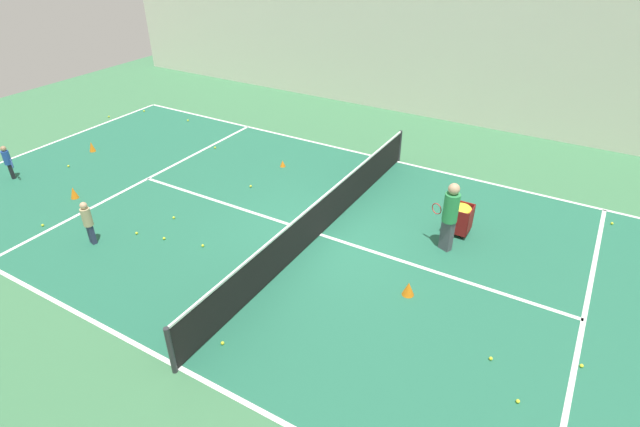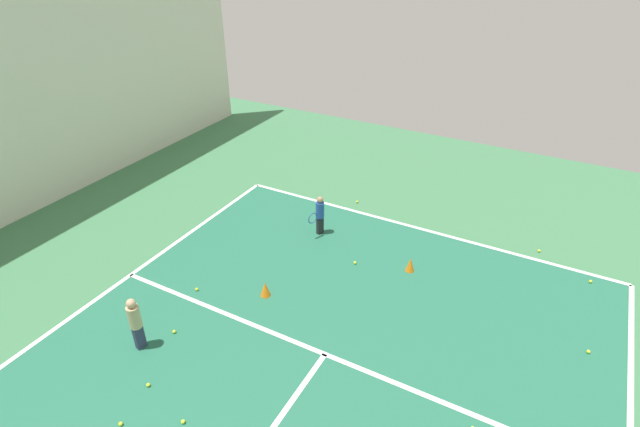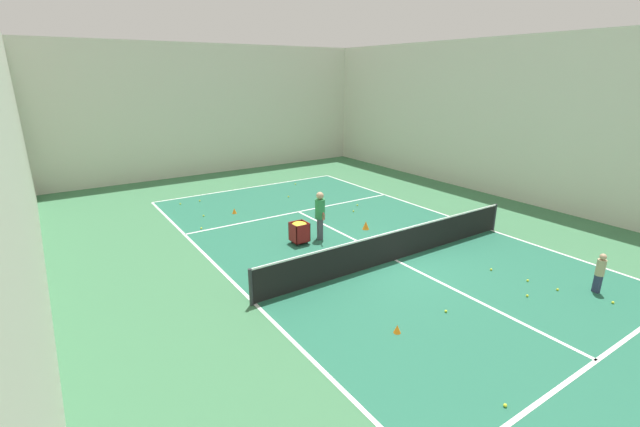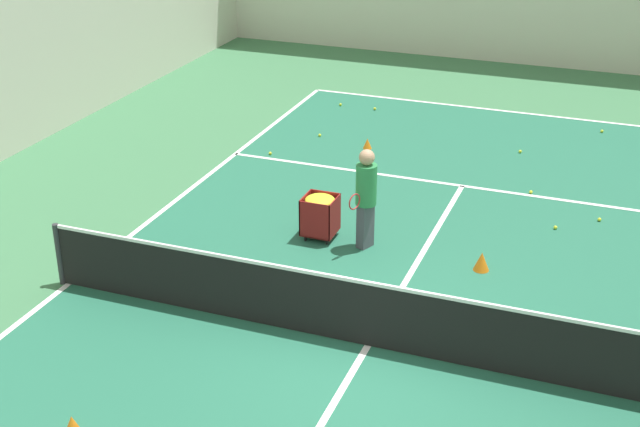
# 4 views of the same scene
# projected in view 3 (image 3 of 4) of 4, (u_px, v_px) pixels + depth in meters

# --- Properties ---
(ground_plane) EXTENTS (35.20, 35.20, 0.00)m
(ground_plane) POSITION_uv_depth(u_px,v_px,m) (396.00, 260.00, 13.84)
(ground_plane) COLOR #3D754C
(court_playing_area) EXTENTS (9.99, 22.24, 0.00)m
(court_playing_area) POSITION_uv_depth(u_px,v_px,m) (396.00, 260.00, 13.84)
(court_playing_area) COLOR #23664C
(court_playing_area) RESTS_ON ground
(line_baseline_far) EXTENTS (9.99, 0.10, 0.00)m
(line_baseline_far) POSITION_uv_depth(u_px,v_px,m) (250.00, 188.00, 22.63)
(line_baseline_far) COLOR white
(line_baseline_far) RESTS_ON ground
(line_sideline_left) EXTENTS (0.10, 22.24, 0.00)m
(line_sideline_left) POSITION_uv_depth(u_px,v_px,m) (255.00, 304.00, 11.21)
(line_sideline_left) COLOR white
(line_sideline_left) RESTS_ON ground
(line_sideline_right) EXTENTS (0.10, 22.24, 0.00)m
(line_sideline_right) POSITION_uv_depth(u_px,v_px,m) (491.00, 230.00, 16.47)
(line_sideline_right) COLOR white
(line_sideline_right) RESTS_ON ground
(line_service_near) EXTENTS (9.99, 0.10, 0.00)m
(line_service_near) POSITION_uv_depth(u_px,v_px,m) (597.00, 360.00, 9.01)
(line_service_near) COLOR white
(line_service_near) RESTS_ON ground
(line_service_far) EXTENTS (9.99, 0.10, 0.00)m
(line_service_far) POSITION_uv_depth(u_px,v_px,m) (298.00, 212.00, 18.68)
(line_service_far) COLOR white
(line_service_far) RESTS_ON ground
(line_centre_service) EXTENTS (0.10, 12.23, 0.00)m
(line_centre_service) POSITION_uv_depth(u_px,v_px,m) (396.00, 260.00, 13.84)
(line_centre_service) COLOR white
(line_centre_service) RESTS_ON ground
(hall_enclosure_left) EXTENTS (0.15, 31.50, 7.39)m
(hall_enclosure_left) POSITION_uv_depth(u_px,v_px,m) (14.00, 195.00, 7.66)
(hall_enclosure_left) COLOR silver
(hall_enclosure_left) RESTS_ON ground
(hall_enclosure_right) EXTENTS (0.15, 31.50, 7.39)m
(hall_enclosure_right) POSITION_uv_depth(u_px,v_px,m) (570.00, 126.00, 17.72)
(hall_enclosure_right) COLOR silver
(hall_enclosure_right) RESTS_ON ground
(hall_enclosure_far) EXTENTS (18.94, 0.15, 7.39)m
(hall_enclosure_far) POSITION_uv_depth(u_px,v_px,m) (214.00, 110.00, 25.08)
(hall_enclosure_far) COLOR silver
(hall_enclosure_far) RESTS_ON ground
(tennis_net) EXTENTS (10.29, 0.10, 1.04)m
(tennis_net) POSITION_uv_depth(u_px,v_px,m) (396.00, 245.00, 13.68)
(tennis_net) COLOR #2D2D33
(tennis_net) RESTS_ON ground
(coach_at_net) EXTENTS (0.46, 0.72, 1.78)m
(coach_at_net) POSITION_uv_depth(u_px,v_px,m) (320.00, 212.00, 15.31)
(coach_at_net) COLOR #4C4C56
(coach_at_net) RESTS_ON ground
(child_midcourt) EXTENTS (0.27, 0.27, 1.15)m
(child_midcourt) POSITION_uv_depth(u_px,v_px,m) (600.00, 270.00, 11.63)
(child_midcourt) COLOR #2D3351
(child_midcourt) RESTS_ON ground
(ball_cart) EXTENTS (0.57, 0.57, 0.80)m
(ball_cart) POSITION_uv_depth(u_px,v_px,m) (299.00, 229.00, 15.05)
(ball_cart) COLOR maroon
(ball_cart) RESTS_ON ground
(training_cone_0) EXTENTS (0.26, 0.26, 0.32)m
(training_cone_0) POSITION_uv_depth(u_px,v_px,m) (366.00, 225.00, 16.55)
(training_cone_0) COLOR orange
(training_cone_0) RESTS_ON ground
(training_cone_2) EXTENTS (0.20, 0.20, 0.23)m
(training_cone_2) POSITION_uv_depth(u_px,v_px,m) (234.00, 211.00, 18.42)
(training_cone_2) COLOR orange
(training_cone_2) RESTS_ON ground
(training_cone_3) EXTENTS (0.18, 0.18, 0.21)m
(training_cone_3) POSITION_uv_depth(u_px,v_px,m) (397.00, 329.00, 9.94)
(training_cone_3) COLOR orange
(training_cone_3) RESTS_ON ground
(tennis_ball_1) EXTENTS (0.07, 0.07, 0.07)m
(tennis_ball_1) POSITION_uv_depth(u_px,v_px,m) (295.00, 184.00, 23.25)
(tennis_ball_1) COLOR yellow
(tennis_ball_1) RESTS_ON ground
(tennis_ball_2) EXTENTS (0.07, 0.07, 0.07)m
(tennis_ball_2) POSITION_uv_depth(u_px,v_px,m) (357.00, 205.00, 19.52)
(tennis_ball_2) COLOR yellow
(tennis_ball_2) RESTS_ON ground
(tennis_ball_4) EXTENTS (0.07, 0.07, 0.07)m
(tennis_ball_4) POSITION_uv_depth(u_px,v_px,m) (200.00, 201.00, 20.17)
(tennis_ball_4) COLOR yellow
(tennis_ball_4) RESTS_ON ground
(tennis_ball_5) EXTENTS (0.07, 0.07, 0.07)m
(tennis_ball_5) POSITION_uv_depth(u_px,v_px,m) (180.00, 204.00, 19.70)
(tennis_ball_5) COLOR yellow
(tennis_ball_5) RESTS_ON ground
(tennis_ball_6) EXTENTS (0.07, 0.07, 0.07)m
(tennis_ball_6) POSITION_uv_depth(u_px,v_px,m) (288.00, 197.00, 20.86)
(tennis_ball_6) COLOR yellow
(tennis_ball_6) RESTS_ON ground
(tennis_ball_7) EXTENTS (0.07, 0.07, 0.07)m
(tennis_ball_7) POSITION_uv_depth(u_px,v_px,m) (353.00, 211.00, 18.65)
(tennis_ball_7) COLOR yellow
(tennis_ball_7) RESTS_ON ground
(tennis_ball_8) EXTENTS (0.07, 0.07, 0.07)m
(tennis_ball_8) POSITION_uv_depth(u_px,v_px,m) (204.00, 216.00, 18.06)
(tennis_ball_8) COLOR yellow
(tennis_ball_8) RESTS_ON ground
(tennis_ball_9) EXTENTS (0.07, 0.07, 0.07)m
(tennis_ball_9) POSITION_uv_depth(u_px,v_px,m) (201.00, 228.00, 16.60)
(tennis_ball_9) COLOR yellow
(tennis_ball_9) RESTS_ON ground
(tennis_ball_10) EXTENTS (0.07, 0.07, 0.07)m
(tennis_ball_10) POSITION_uv_depth(u_px,v_px,m) (613.00, 302.00, 11.22)
(tennis_ball_10) COLOR yellow
(tennis_ball_10) RESTS_ON ground
(tennis_ball_11) EXTENTS (0.07, 0.07, 0.07)m
(tennis_ball_11) POSITION_uv_depth(u_px,v_px,m) (505.00, 405.00, 7.75)
(tennis_ball_11) COLOR yellow
(tennis_ball_11) RESTS_ON ground
(tennis_ball_15) EXTENTS (0.07, 0.07, 0.07)m
(tennis_ball_15) POSITION_uv_depth(u_px,v_px,m) (558.00, 290.00, 11.89)
(tennis_ball_15) COLOR yellow
(tennis_ball_15) RESTS_ON ground
(tennis_ball_16) EXTENTS (0.07, 0.07, 0.07)m
(tennis_ball_16) POSITION_uv_depth(u_px,v_px,m) (527.00, 296.00, 11.57)
(tennis_ball_16) COLOR yellow
(tennis_ball_16) RESTS_ON ground
(tennis_ball_17) EXTENTS (0.07, 0.07, 0.07)m
(tennis_ball_17) POSITION_uv_depth(u_px,v_px,m) (322.00, 205.00, 19.45)
(tennis_ball_17) COLOR yellow
(tennis_ball_17) RESTS_ON ground
(tennis_ball_18) EXTENTS (0.07, 0.07, 0.07)m
(tennis_ball_18) POSITION_uv_depth(u_px,v_px,m) (471.00, 231.00, 16.27)
(tennis_ball_18) COLOR yellow
(tennis_ball_18) RESTS_ON ground
(tennis_ball_19) EXTENTS (0.07, 0.07, 0.07)m
(tennis_ball_19) POSITION_uv_depth(u_px,v_px,m) (528.00, 280.00, 12.41)
(tennis_ball_19) COLOR yellow
(tennis_ball_19) RESTS_ON ground
(tennis_ball_21) EXTENTS (0.07, 0.07, 0.07)m
(tennis_ball_21) POSITION_uv_depth(u_px,v_px,m) (491.00, 269.00, 13.11)
(tennis_ball_21) COLOR yellow
(tennis_ball_21) RESTS_ON ground
(tennis_ball_22) EXTENTS (0.07, 0.07, 0.07)m
(tennis_ball_22) POSITION_uv_depth(u_px,v_px,m) (446.00, 311.00, 10.81)
(tennis_ball_22) COLOR yellow
(tennis_ball_22) RESTS_ON ground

